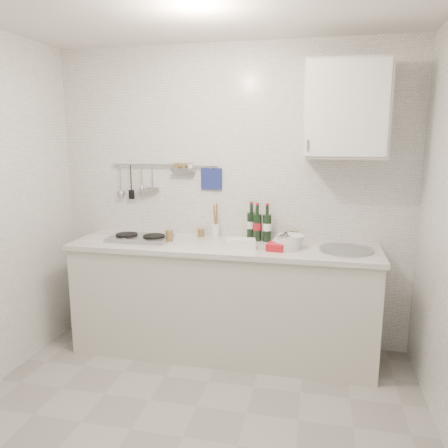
# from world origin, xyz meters

# --- Properties ---
(floor) EXTENTS (3.00, 3.00, 0.00)m
(floor) POSITION_xyz_m (0.00, 0.00, 0.00)
(floor) COLOR gray
(floor) RESTS_ON ground
(back_wall) EXTENTS (3.00, 0.02, 2.50)m
(back_wall) POSITION_xyz_m (0.00, 1.40, 1.25)
(back_wall) COLOR silver
(back_wall) RESTS_ON floor
(counter) EXTENTS (2.44, 0.64, 0.96)m
(counter) POSITION_xyz_m (0.01, 1.10, 0.43)
(counter) COLOR beige
(counter) RESTS_ON floor
(wall_rail) EXTENTS (0.98, 0.09, 0.34)m
(wall_rail) POSITION_xyz_m (-0.60, 1.37, 1.43)
(wall_rail) COLOR #93969B
(wall_rail) RESTS_ON back_wall
(wall_cabinet) EXTENTS (0.60, 0.38, 0.70)m
(wall_cabinet) POSITION_xyz_m (0.90, 1.22, 1.95)
(wall_cabinet) COLOR beige
(wall_cabinet) RESTS_ON back_wall
(plate_stack_hob) EXTENTS (0.28, 0.28, 0.03)m
(plate_stack_hob) POSITION_xyz_m (-0.68, 1.14, 0.93)
(plate_stack_hob) COLOR #4C6FAD
(plate_stack_hob) RESTS_ON counter
(plate_stack_sink) EXTENTS (0.27, 0.26, 0.11)m
(plate_stack_sink) POSITION_xyz_m (0.51, 1.08, 0.97)
(plate_stack_sink) COLOR white
(plate_stack_sink) RESTS_ON counter
(wine_bottles) EXTENTS (0.21, 0.13, 0.31)m
(wine_bottles) POSITION_xyz_m (0.26, 1.29, 1.07)
(wine_bottles) COLOR black
(wine_bottles) RESTS_ON counter
(butter_dish) EXTENTS (0.24, 0.15, 0.07)m
(butter_dish) POSITION_xyz_m (0.16, 1.02, 0.95)
(butter_dish) COLOR white
(butter_dish) RESTS_ON counter
(strawberry_punnet) EXTENTS (0.14, 0.14, 0.05)m
(strawberry_punnet) POSITION_xyz_m (0.43, 1.00, 0.95)
(strawberry_punnet) COLOR red
(strawberry_punnet) RESTS_ON counter
(utensil_crock) EXTENTS (0.07, 0.07, 0.29)m
(utensil_crock) POSITION_xyz_m (-0.12, 1.34, 0.99)
(utensil_crock) COLOR white
(utensil_crock) RESTS_ON counter
(jar_a) EXTENTS (0.06, 0.06, 0.08)m
(jar_a) POSITION_xyz_m (-0.24, 1.32, 0.96)
(jar_a) COLOR brown
(jar_a) RESTS_ON counter
(jar_b) EXTENTS (0.06, 0.06, 0.09)m
(jar_b) POSITION_xyz_m (0.55, 1.35, 0.96)
(jar_b) COLOR brown
(jar_b) RESTS_ON counter
(jar_c) EXTENTS (0.06, 0.06, 0.07)m
(jar_c) POSITION_xyz_m (0.47, 1.27, 0.95)
(jar_c) COLOR brown
(jar_c) RESTS_ON counter
(jar_d) EXTENTS (0.06, 0.06, 0.10)m
(jar_d) POSITION_xyz_m (-0.45, 1.10, 0.97)
(jar_d) COLOR brown
(jar_d) RESTS_ON counter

